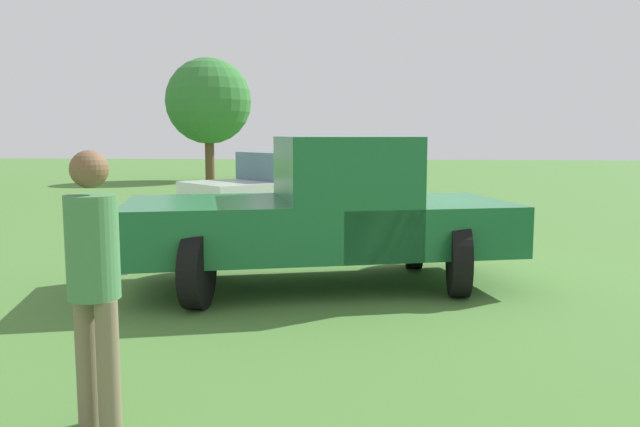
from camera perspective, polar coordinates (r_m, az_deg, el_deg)
ground_plane at (r=8.50m, az=5.67°, el=-5.67°), size 80.00×80.00×0.00m
pickup_truck at (r=7.89m, az=0.85°, el=0.44°), size 3.18×4.98×1.84m
sedan_far at (r=14.25m, az=-3.11°, el=2.28°), size 4.30×4.30×1.48m
person_bystander at (r=4.21m, az=-19.44°, el=-5.13°), size 0.43×0.43×1.77m
tree_back_right at (r=26.67m, az=-9.86°, el=9.79°), size 3.45×3.45×4.94m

